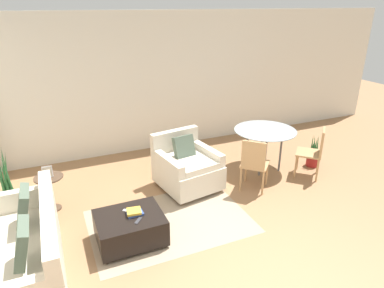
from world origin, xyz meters
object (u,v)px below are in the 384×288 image
at_px(couch, 26,256).
at_px(dining_chair_near_left, 254,162).
at_px(book_stack, 134,212).
at_px(ottoman, 130,227).
at_px(potted_plant, 11,199).
at_px(dining_table, 265,134).
at_px(potted_plant_small, 313,156).
at_px(armchair, 187,167).
at_px(dining_chair_near_right, 315,149).
at_px(tv_remote_secondary, 128,211).
at_px(tv_remote_primary, 138,221).
at_px(side_table, 50,187).
at_px(picture_frame, 47,172).

height_order(couch, dining_chair_near_left, couch).
relative_size(book_stack, dining_chair_near_left, 0.24).
height_order(ottoman, potted_plant, potted_plant).
bearing_deg(dining_chair_near_left, book_stack, -167.25).
distance_m(dining_table, potted_plant_small, 1.09).
xyz_separation_m(armchair, book_stack, (-1.14, -1.02, 0.05)).
bearing_deg(dining_chair_near_right, tv_remote_secondary, -173.71).
distance_m(armchair, tv_remote_primary, 1.64).
distance_m(side_table, picture_frame, 0.24).
height_order(armchair, book_stack, armchair).
height_order(dining_chair_near_left, potted_plant_small, dining_chair_near_left).
xyz_separation_m(couch, picture_frame, (0.32, 1.40, 0.31)).
xyz_separation_m(ottoman, tv_remote_secondary, (0.01, 0.11, 0.18)).
relative_size(side_table, picture_frame, 3.25).
height_order(ottoman, book_stack, book_stack).
height_order(couch, picture_frame, couch).
distance_m(tv_remote_secondary, dining_table, 2.96).
relative_size(ottoman, picture_frame, 5.04).
relative_size(tv_remote_secondary, side_table, 0.24).
distance_m(ottoman, tv_remote_secondary, 0.21).
bearing_deg(potted_plant, tv_remote_secondary, -38.93).
relative_size(book_stack, tv_remote_primary, 1.57).
xyz_separation_m(ottoman, dining_chair_near_right, (3.40, 0.48, 0.31)).
distance_m(potted_plant, picture_frame, 0.65).
distance_m(picture_frame, potted_plant_small, 4.62).
relative_size(ottoman, tv_remote_primary, 6.21).
xyz_separation_m(armchair, dining_chair_near_right, (2.18, -0.55, 0.16)).
bearing_deg(tv_remote_primary, side_table, 125.37).
xyz_separation_m(tv_remote_secondary, picture_frame, (-0.88, 1.09, 0.24)).
bearing_deg(tv_remote_secondary, picture_frame, 129.02).
bearing_deg(tv_remote_primary, potted_plant, 136.77).
relative_size(armchair, picture_frame, 6.45).
bearing_deg(tv_remote_secondary, side_table, 129.02).
xyz_separation_m(book_stack, dining_chair_near_right, (3.32, 0.47, 0.10)).
bearing_deg(book_stack, tv_remote_secondary, 123.79).
bearing_deg(side_table, potted_plant, 173.88).
height_order(armchair, ottoman, armchair).
distance_m(picture_frame, dining_chair_near_left, 3.13).
bearing_deg(tv_remote_primary, tv_remote_secondary, 105.55).
bearing_deg(potted_plant, dining_table, -2.16).
xyz_separation_m(tv_remote_primary, potted_plant, (-1.49, 1.40, -0.12)).
bearing_deg(picture_frame, potted_plant, 173.89).
bearing_deg(dining_table, couch, -161.95).
height_order(ottoman, dining_table, dining_table).
xyz_separation_m(ottoman, potted_plant, (-1.42, 1.26, 0.06)).
bearing_deg(couch, potted_plant_small, 11.59).
bearing_deg(ottoman, dining_table, 21.57).
xyz_separation_m(tv_remote_primary, dining_chair_near_right, (3.32, 0.63, 0.13)).
xyz_separation_m(armchair, dining_table, (1.56, 0.07, 0.31)).
bearing_deg(dining_chair_near_right, picture_frame, 170.46).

